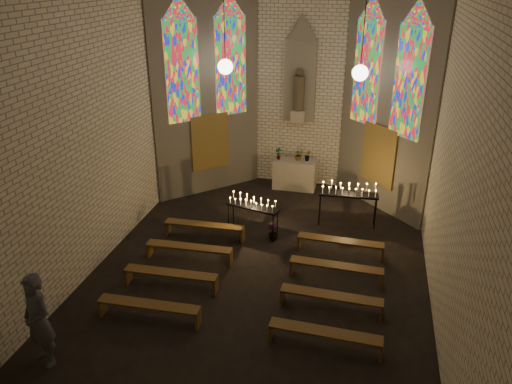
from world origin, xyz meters
TOP-DOWN VIEW (x-y plane):
  - floor at (0.00, 0.00)m, footprint 12.00×12.00m
  - room at (-0.00, 3.37)m, footprint 8.22×12.43m
  - altar at (0.00, 5.45)m, footprint 1.40×0.60m
  - flower_vase_left at (-0.55, 5.41)m, footprint 0.24×0.19m
  - flower_vase_center at (0.10, 5.51)m, footprint 0.42×0.40m
  - flower_vase_right at (0.41, 5.49)m, footprint 0.21×0.17m
  - aisle_flower_pot at (-0.00, 1.91)m, footprint 0.25×0.25m
  - votive_stand_left at (-0.61, 2.07)m, footprint 1.52×0.69m
  - votive_stand_right at (1.90, 3.25)m, footprint 1.69×0.50m
  - pew_left_0 at (-1.85, 1.58)m, footprint 2.21×0.38m
  - pew_right_0 at (1.85, 1.58)m, footprint 2.21×0.38m
  - pew_left_1 at (-1.85, 0.38)m, footprint 2.21×0.38m
  - pew_right_1 at (1.85, 0.38)m, footprint 2.21×0.38m
  - pew_left_2 at (-1.85, -0.82)m, footprint 2.21×0.38m
  - pew_right_2 at (1.85, -0.82)m, footprint 2.21×0.38m
  - pew_left_3 at (-1.85, -2.02)m, footprint 2.21×0.38m
  - pew_right_3 at (1.85, -2.02)m, footprint 2.21×0.38m
  - visitor at (-3.25, -3.60)m, footprint 0.82×0.69m

SIDE VIEW (x-z plane):
  - floor at x=0.00m, z-range 0.00..0.00m
  - aisle_flower_pot at x=0.00m, z-range 0.00..0.44m
  - pew_left_0 at x=-1.85m, z-range 0.13..0.55m
  - pew_right_0 at x=1.85m, z-range 0.13..0.55m
  - pew_left_1 at x=-1.85m, z-range 0.13..0.55m
  - pew_right_1 at x=1.85m, z-range 0.13..0.55m
  - pew_left_2 at x=-1.85m, z-range 0.13..0.55m
  - pew_right_2 at x=1.85m, z-range 0.13..0.55m
  - pew_left_3 at x=-1.85m, z-range 0.13..0.55m
  - pew_right_3 at x=1.85m, z-range 0.13..0.55m
  - altar at x=0.00m, z-range 0.00..1.00m
  - votive_stand_left at x=-0.61m, z-range 0.39..1.47m
  - visitor at x=-3.25m, z-range 0.00..1.92m
  - votive_stand_right at x=1.90m, z-range 0.44..1.66m
  - flower_vase_center at x=0.10m, z-range 1.00..1.37m
  - flower_vase_right at x=0.41m, z-range 1.00..1.37m
  - flower_vase_left at x=-0.55m, z-range 1.00..1.40m
  - room at x=0.00m, z-range 0.21..7.22m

